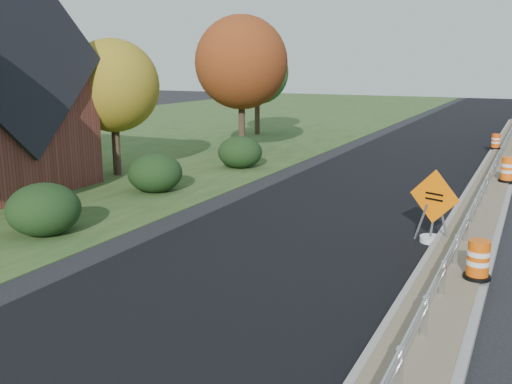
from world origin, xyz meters
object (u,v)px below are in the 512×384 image
at_px(caution_sign, 432,224).
at_px(barrel_median_mid, 508,170).
at_px(barrel_median_far, 496,142).
at_px(barrel_median_near, 478,260).

bearing_deg(caution_sign, barrel_median_mid, 102.19).
xyz_separation_m(caution_sign, barrel_median_mid, (1.45, 8.70, 0.18)).
distance_m(barrel_median_mid, barrel_median_far, 9.54).
height_order(barrel_median_near, barrel_median_far, barrel_median_near).
relative_size(barrel_median_near, barrel_median_far, 1.06).
relative_size(caution_sign, barrel_median_far, 2.50).
height_order(barrel_median_near, barrel_median_mid, barrel_median_mid).
distance_m(caution_sign, barrel_median_near, 3.28).
bearing_deg(barrel_median_far, barrel_median_mid, -83.38).
bearing_deg(barrel_median_mid, barrel_median_near, -90.00).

